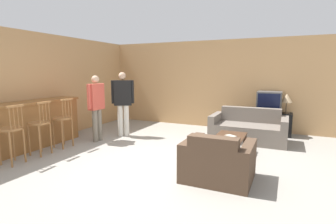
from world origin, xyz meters
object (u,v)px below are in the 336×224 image
object	(u,v)px
bar_chair_mid	(40,127)
bar_chair_far	(63,122)
couch_far	(248,129)
coffee_table	(230,139)
person_by_counter	(96,105)
person_by_window	(123,100)
tv_unit	(268,123)
table_lamp	(287,99)
tv	(269,102)
armchair_near	(218,162)
book_on_table	(231,136)
bar_chair_near	(11,133)

from	to	relation	value
bar_chair_mid	bar_chair_far	distance (m)	0.60
couch_far	coffee_table	bearing A→B (deg)	-97.87
bar_chair_mid	coffee_table	distance (m)	3.86
bar_chair_far	coffee_table	size ratio (longest dim) A/B	1.22
bar_chair_mid	person_by_counter	world-z (taller)	person_by_counter
bar_chair_far	person_by_window	size ratio (longest dim) A/B	0.66
person_by_window	tv_unit	bearing A→B (deg)	27.12
person_by_window	coffee_table	bearing A→B (deg)	-9.19
bar_chair_mid	person_by_counter	size ratio (longest dim) A/B	0.69
table_lamp	tv	bearing A→B (deg)	-179.58
armchair_near	tv	xyz separation A→B (m)	(0.50, 3.53, 0.60)
bar_chair_mid	tv	distance (m)	5.59
coffee_table	person_by_counter	size ratio (longest dim) A/B	0.57
book_on_table	person_by_window	distance (m)	3.00
armchair_near	tv	world-z (taller)	tv
tv_unit	bar_chair_near	bearing A→B (deg)	-132.88
bar_chair_mid	couch_far	distance (m)	4.71
coffee_table	tv_unit	world-z (taller)	tv_unit
bar_chair_far	tv	bearing A→B (deg)	38.03
armchair_near	person_by_counter	world-z (taller)	person_by_counter
couch_far	tv	bearing A→B (deg)	66.60
tv	bar_chair_far	bearing A→B (deg)	-141.97
bar_chair_mid	coffee_table	bearing A→B (deg)	24.01
bar_chair_near	tv	distance (m)	6.01
bar_chair_mid	table_lamp	distance (m)	5.91
couch_far	person_by_counter	bearing A→B (deg)	-155.02
bar_chair_mid	table_lamp	world-z (taller)	table_lamp
table_lamp	person_by_window	bearing A→B (deg)	-155.47
book_on_table	person_by_counter	size ratio (longest dim) A/B	0.16
tv	table_lamp	xyz separation A→B (m)	(0.42, 0.00, 0.11)
couch_far	person_by_window	bearing A→B (deg)	-164.22
couch_far	armchair_near	distance (m)	2.63
bar_chair_mid	tv_unit	xyz separation A→B (m)	(4.09, 3.80, -0.28)
bar_chair_near	couch_far	bearing A→B (deg)	43.41
bar_chair_far	book_on_table	bearing A→B (deg)	14.60
tv_unit	table_lamp	world-z (taller)	table_lamp
bar_chair_near	tv_unit	world-z (taller)	bar_chair_near
bar_chair_far	person_by_window	xyz separation A→B (m)	(0.63, 1.43, 0.36)
tv	coffee_table	bearing A→B (deg)	-104.41
bar_chair_mid	tv	size ratio (longest dim) A/B	1.79
armchair_near	tv_unit	distance (m)	3.57
tv	person_by_counter	bearing A→B (deg)	-146.66
bar_chair_far	coffee_table	world-z (taller)	bar_chair_far
couch_far	table_lamp	bearing A→B (deg)	48.05
bar_chair_near	bar_chair_far	world-z (taller)	same
couch_far	table_lamp	world-z (taller)	table_lamp
bar_chair_far	book_on_table	size ratio (longest dim) A/B	4.38
bar_chair_near	bar_chair_mid	distance (m)	0.60
bar_chair_near	person_by_window	size ratio (longest dim) A/B	0.66
tv_unit	table_lamp	xyz separation A→B (m)	(0.42, -0.00, 0.69)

